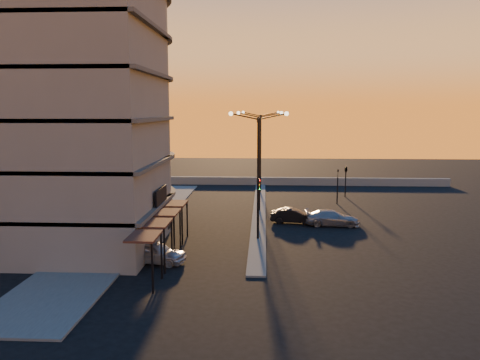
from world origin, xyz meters
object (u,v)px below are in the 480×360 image
at_px(traffic_light_main, 259,195).
at_px(car_hatchback, 154,252).
at_px(streetlamp_mid, 260,153).
at_px(car_sedan, 293,216).
at_px(car_wagon, 332,218).

height_order(traffic_light_main, car_hatchback, traffic_light_main).
relative_size(streetlamp_mid, traffic_light_main, 2.24).
bearing_deg(car_sedan, traffic_light_main, 138.45).
bearing_deg(streetlamp_mid, car_wagon, -40.68).
relative_size(car_hatchback, car_sedan, 1.08).
height_order(car_hatchback, car_sedan, car_hatchback).
distance_m(streetlamp_mid, traffic_light_main, 7.62).
xyz_separation_m(streetlamp_mid, traffic_light_main, (0.00, -7.13, -2.70)).
bearing_deg(car_sedan, car_hatchback, 146.61).
bearing_deg(traffic_light_main, car_hatchback, -127.45).
xyz_separation_m(car_hatchback, car_sedan, (9.44, 11.08, -0.07)).
bearing_deg(traffic_light_main, car_wagon, 16.52).
bearing_deg(traffic_light_main, streetlamp_mid, 90.00).
relative_size(traffic_light_main, car_sedan, 1.12).
bearing_deg(car_wagon, traffic_light_main, 109.71).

